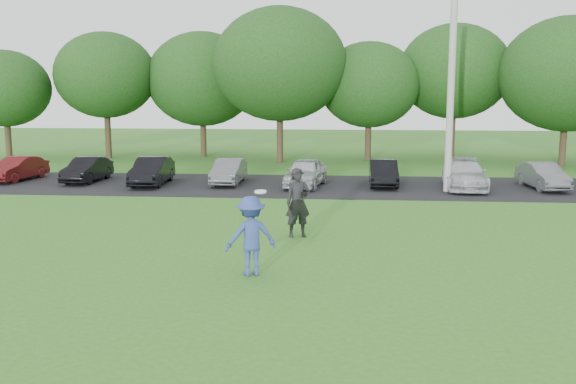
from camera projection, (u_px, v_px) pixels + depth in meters
The scene contains 7 objects.
ground at pixel (275, 271), 14.98m from camera, with size 100.00×100.00×0.00m, color #356A1E.
parking_lot at pixel (307, 186), 27.76m from camera, with size 32.00×6.50×0.03m, color black.
utility_pole at pixel (452, 72), 25.43m from camera, with size 0.28×0.28×9.65m, color #A9A9A4.
frisbee_player at pixel (251, 236), 14.54m from camera, with size 1.35×1.08×1.99m.
camera_bystander at pixel (298, 203), 18.25m from camera, with size 0.84×0.68×1.98m.
parked_cars at pixel (326, 173), 27.54m from camera, with size 28.05×4.40×1.21m.
tree_row at pixel (343, 75), 36.43m from camera, with size 42.39×9.85×8.64m.
Camera 1 is at (1.53, -14.40, 4.26)m, focal length 40.00 mm.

